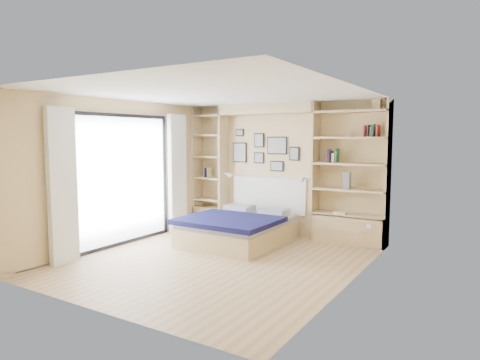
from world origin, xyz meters
The scene contains 8 objects.
ground centered at (0.00, 0.00, 0.00)m, with size 4.50×4.50×0.00m, color tan.
room_shell centered at (-0.39, 1.52, 1.08)m, with size 4.50×4.50×4.50m.
bed centered at (-0.33, 1.12, 0.26)m, with size 1.60×2.11×1.07m.
photo_gallery centered at (-0.45, 2.22, 1.60)m, with size 1.48×0.02×0.82m.
reading_lamps centered at (-0.30, 2.00, 1.10)m, with size 1.92×0.12×0.15m.
shelf_decor centered at (1.08, 2.07, 1.68)m, with size 3.60×0.23×2.03m.
deck centered at (-3.60, 0.00, 0.00)m, with size 3.20×4.00×0.05m, color #68594D.
deck_chair centered at (-3.78, 0.08, 0.41)m, with size 0.63×0.91×0.85m.
Camera 1 is at (3.59, -5.22, 1.87)m, focal length 32.00 mm.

